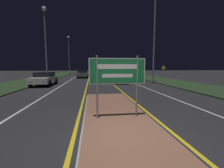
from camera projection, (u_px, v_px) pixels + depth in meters
name	position (u px, v px, depth m)	size (l,w,h in m)	color
ground_plane	(127.00, 139.00, 4.15)	(160.00, 160.00, 0.00)	#232326
median_island	(117.00, 119.00, 5.70)	(2.58, 10.06, 0.10)	#999993
verge_left	(35.00, 80.00, 22.57)	(5.00, 100.00, 0.08)	#23381E
verge_right	(155.00, 79.00, 25.10)	(5.00, 100.00, 0.08)	#23381E
centre_line_yellow_left	(89.00, 77.00, 28.57)	(0.12, 70.00, 0.01)	gold
centre_line_yellow_right	(104.00, 77.00, 28.96)	(0.12, 70.00, 0.01)	gold
lane_line_white_left	(74.00, 78.00, 28.21)	(0.12, 70.00, 0.01)	silver
lane_line_white_right	(118.00, 77.00, 29.32)	(0.12, 70.00, 0.01)	silver
edge_line_white_left	(58.00, 78.00, 27.81)	(0.10, 70.00, 0.01)	silver
edge_line_white_right	(133.00, 77.00, 29.72)	(0.10, 70.00, 0.01)	silver
highway_sign	(117.00, 74.00, 5.51)	(2.08, 0.07, 2.32)	gray
streetlight_left_near	(45.00, 35.00, 18.36)	(0.52, 0.52, 9.24)	gray
streetlight_left_far	(69.00, 50.00, 36.16)	(0.53, 0.53, 9.37)	gray
streetlight_right_near	(155.00, 21.00, 16.90)	(0.59, 0.59, 10.81)	gray
car_receding_0	(118.00, 77.00, 18.83)	(1.87, 4.65, 1.43)	silver
car_receding_1	(128.00, 74.00, 27.45)	(1.95, 4.63, 1.42)	#4C514C
car_receding_2	(117.00, 72.00, 40.86)	(2.03, 4.48, 1.29)	#4C514C
car_approaching_0	(44.00, 78.00, 16.25)	(2.02, 4.51, 1.41)	silver
car_approaching_1	(83.00, 74.00, 27.77)	(2.00, 4.49, 1.40)	#4C514C
warning_sign	(163.00, 72.00, 19.81)	(0.60, 0.06, 2.11)	gray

